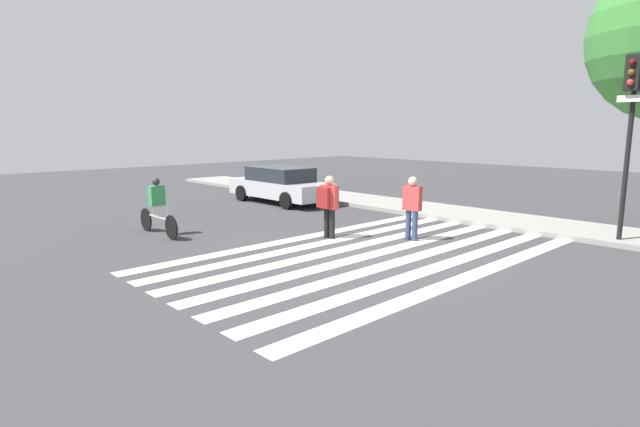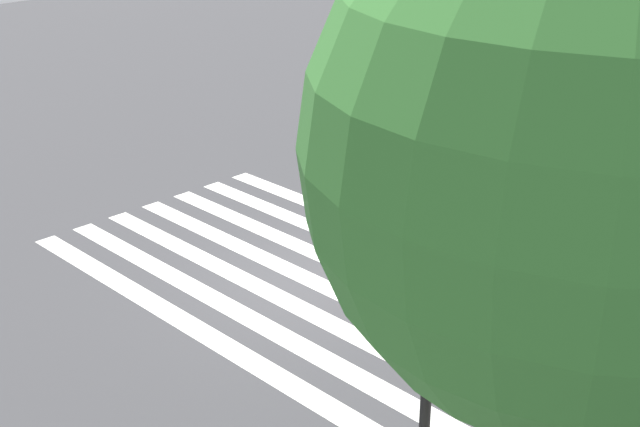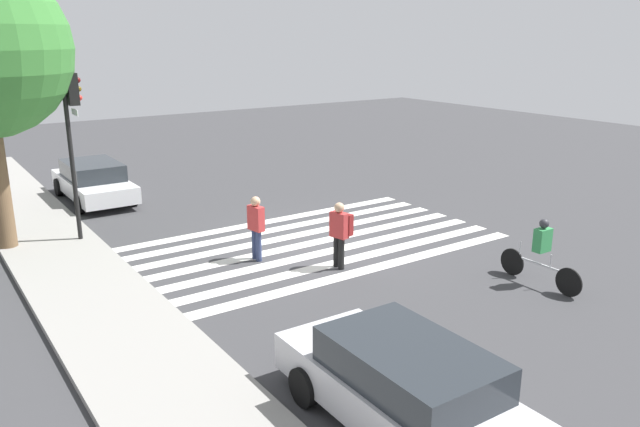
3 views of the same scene
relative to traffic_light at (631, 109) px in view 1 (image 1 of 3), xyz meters
The scene contains 8 objects.
ground_plane 7.31m from the traffic_light, 124.43° to the right, with size 60.00×60.00×0.00m, color #38383A.
sidewalk_curb 5.04m from the traffic_light, 166.00° to the left, with size 36.00×2.50×0.14m.
crosswalk_stripes 7.31m from the traffic_light, 124.43° to the right, with size 5.43×10.00×0.01m.
traffic_light is the anchor object (origin of this frame).
pedestrian_child_with_backpack 7.77m from the traffic_light, 139.81° to the right, with size 0.51×0.46×1.70m.
pedestrian_adult_blue_shirt 5.72m from the traffic_light, 140.09° to the right, with size 0.50×0.28×1.70m.
cyclist_far_lane 12.39m from the traffic_light, 139.18° to the right, with size 2.23×0.40×1.61m.
car_parked_silver_sedan 12.07m from the traffic_light, behind, with size 4.72×1.96×1.42m.
Camera 1 is at (7.47, -8.65, 2.95)m, focal length 28.00 mm.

